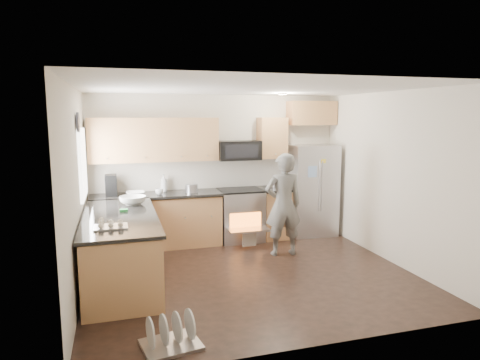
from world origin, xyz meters
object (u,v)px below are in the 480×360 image
object	(u,v)px
refrigerator	(312,190)
dish_rack	(171,338)
stove_range	(240,203)
person	(283,205)

from	to	relation	value
refrigerator	dish_rack	xyz separation A→B (m)	(-3.10, -3.30, -0.76)
refrigerator	dish_rack	bearing A→B (deg)	-129.20
stove_range	dish_rack	bearing A→B (deg)	-116.97
stove_range	refrigerator	world-z (taller)	stove_range
refrigerator	person	bearing A→B (deg)	-130.93
dish_rack	refrigerator	bearing A→B (deg)	46.83
dish_rack	person	bearing A→B (deg)	47.61
refrigerator	dish_rack	world-z (taller)	refrigerator
refrigerator	stove_range	bearing A→B (deg)	-175.74
person	dish_rack	bearing A→B (deg)	50.32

